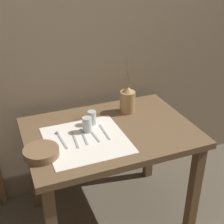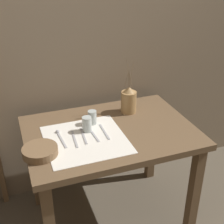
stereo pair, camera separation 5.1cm
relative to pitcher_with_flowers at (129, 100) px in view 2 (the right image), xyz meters
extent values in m
plane|color=brown|center=(-0.20, -0.18, -0.80)|extent=(12.00, 12.00, 0.00)
cube|color=gray|center=(-0.20, 0.29, 0.40)|extent=(7.00, 0.06, 2.40)
cube|color=brown|center=(-0.20, -0.18, -0.11)|extent=(1.03, 0.73, 0.04)
cube|color=brown|center=(0.26, -0.48, -0.46)|extent=(0.06, 0.06, 0.67)
cube|color=brown|center=(-0.65, 0.12, -0.46)|extent=(0.06, 0.06, 0.67)
cube|color=brown|center=(0.26, 0.12, -0.46)|extent=(0.06, 0.06, 0.67)
cube|color=white|center=(-0.37, -0.24, -0.09)|extent=(0.46, 0.46, 0.00)
cylinder|color=#A87F4C|center=(0.00, 0.00, -0.01)|extent=(0.10, 0.10, 0.15)
cone|color=#A87F4C|center=(0.00, 0.00, 0.08)|extent=(0.08, 0.08, 0.04)
cylinder|color=#847056|center=(0.00, 0.01, 0.20)|extent=(0.04, 0.00, 0.20)
cylinder|color=#847056|center=(0.02, 0.00, 0.18)|extent=(0.02, 0.01, 0.16)
cylinder|color=#847056|center=(0.00, -0.01, 0.17)|extent=(0.01, 0.01, 0.14)
cylinder|color=#847056|center=(-0.02, -0.02, 0.19)|extent=(0.04, 0.04, 0.17)
cylinder|color=#847056|center=(0.00, -0.02, 0.19)|extent=(0.05, 0.03, 0.18)
cylinder|color=#847056|center=(-0.02, 0.00, 0.16)|extent=(0.02, 0.02, 0.12)
cylinder|color=brown|center=(-0.64, -0.30, -0.06)|extent=(0.19, 0.19, 0.05)
cylinder|color=#B7C1BC|center=(-0.33, -0.15, -0.04)|extent=(0.06, 0.06, 0.09)
cylinder|color=#B7C1BC|center=(-0.28, -0.08, -0.04)|extent=(0.05, 0.05, 0.09)
cube|color=#A8A8AD|center=(-0.50, -0.20, -0.08)|extent=(0.02, 0.18, 0.00)
sphere|color=#A8A8AD|center=(-0.51, -0.11, -0.08)|extent=(0.02, 0.02, 0.02)
cube|color=#A8A8AD|center=(-0.43, -0.22, -0.08)|extent=(0.03, 0.18, 0.00)
cube|color=#A8A8AD|center=(-0.37, -0.20, -0.08)|extent=(0.03, 0.18, 0.00)
cube|color=#A8A8AD|center=(-0.31, -0.20, -0.08)|extent=(0.02, 0.18, 0.00)
sphere|color=#A8A8AD|center=(-0.32, -0.11, -0.08)|extent=(0.02, 0.02, 0.02)
cube|color=#A8A8AD|center=(-0.24, -0.20, -0.08)|extent=(0.02, 0.18, 0.00)
camera|label=1|loc=(-0.80, -1.71, 0.90)|focal=50.00mm
camera|label=2|loc=(-0.75, -1.73, 0.90)|focal=50.00mm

